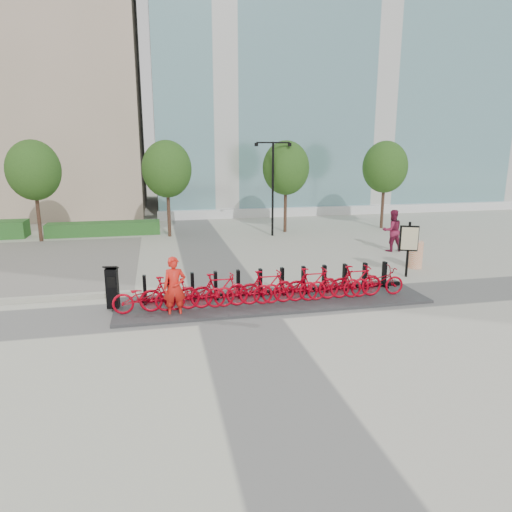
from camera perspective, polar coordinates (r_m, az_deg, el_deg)
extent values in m
plane|color=#AEAB9D|center=(13.78, -2.75, -6.48)|extent=(120.00, 120.00, 0.00)
cube|color=slate|center=(42.65, 10.95, 23.01)|extent=(32.00, 16.00, 24.00)
cube|color=#256125|center=(26.50, -18.43, 3.27)|extent=(6.00, 1.20, 0.70)
cylinder|color=brown|center=(25.67, -25.57, 4.94)|extent=(0.18, 0.18, 3.00)
ellipsoid|color=#214418|center=(25.50, -26.04, 9.61)|extent=(2.60, 2.60, 2.99)
cylinder|color=brown|center=(25.00, -10.87, 5.82)|extent=(0.18, 0.18, 3.00)
ellipsoid|color=#214418|center=(24.82, -11.08, 10.63)|extent=(2.60, 2.60, 2.99)
cylinder|color=brown|center=(25.99, 3.69, 6.31)|extent=(0.18, 0.18, 3.00)
ellipsoid|color=#214418|center=(25.82, 3.76, 10.94)|extent=(2.60, 2.60, 2.99)
cylinder|color=brown|center=(28.23, 15.55, 6.41)|extent=(0.18, 0.18, 3.00)
ellipsoid|color=#214418|center=(28.07, 15.82, 10.66)|extent=(2.60, 2.60, 2.99)
cylinder|color=black|center=(24.66, 2.11, 8.28)|extent=(0.12, 0.12, 5.00)
cube|color=black|center=(24.46, 1.11, 13.99)|extent=(0.90, 0.08, 0.08)
cube|color=black|center=(24.69, 3.20, 13.97)|extent=(0.90, 0.08, 0.08)
cylinder|color=black|center=(24.36, 0.05, 13.76)|extent=(0.20, 0.20, 0.18)
cylinder|color=black|center=(24.81, 4.23, 13.72)|extent=(0.20, 0.20, 0.18)
cube|color=#353536|center=(14.30, 2.21, -5.55)|extent=(9.60, 2.40, 0.08)
imported|color=#A70011|center=(13.40, -13.80, -4.97)|extent=(1.78, 0.62, 0.94)
imported|color=#A70011|center=(13.38, -10.73, -4.61)|extent=(1.73, 0.49, 1.04)
imported|color=#A70011|center=(13.42, -7.64, -4.66)|extent=(1.78, 0.62, 0.94)
imported|color=#A70011|center=(13.48, -4.59, -4.27)|extent=(1.73, 0.49, 1.04)
imported|color=#A70011|center=(13.60, -1.57, -4.30)|extent=(1.78, 0.62, 0.94)
imported|color=#A70011|center=(13.74, 1.39, -3.90)|extent=(1.73, 0.49, 1.04)
imported|color=#A70011|center=(13.93, 4.27, -3.90)|extent=(1.78, 0.62, 0.94)
imported|color=#A70011|center=(14.13, 7.08, -3.50)|extent=(1.73, 0.49, 1.04)
imported|color=#A70011|center=(14.40, 9.78, -3.49)|extent=(1.78, 0.62, 0.94)
imported|color=#A70011|center=(14.66, 12.40, -3.09)|extent=(1.73, 0.49, 1.04)
imported|color=#A70011|center=(14.99, 14.90, -3.08)|extent=(1.78, 0.62, 0.94)
cube|color=black|center=(14.01, -17.51, -3.87)|extent=(0.37, 0.33, 1.19)
cube|color=black|center=(13.84, -17.69, -1.36)|extent=(0.44, 0.39, 0.15)
cube|color=black|center=(13.80, -17.63, -3.13)|extent=(0.24, 0.05, 0.33)
imported|color=red|center=(12.98, -10.14, -3.88)|extent=(0.64, 0.43, 1.74)
imported|color=maroon|center=(21.97, 16.65, 3.07)|extent=(0.94, 0.74, 1.93)
cylinder|color=#DC4F00|center=(19.23, 19.32, 0.17)|extent=(0.65, 0.65, 1.07)
cylinder|color=black|center=(17.67, 18.46, 0.77)|extent=(0.09, 0.09, 2.07)
cube|color=black|center=(17.58, 18.56, 2.11)|extent=(0.66, 0.35, 0.94)
cube|color=beige|center=(17.54, 18.66, 2.07)|extent=(0.54, 0.25, 0.83)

